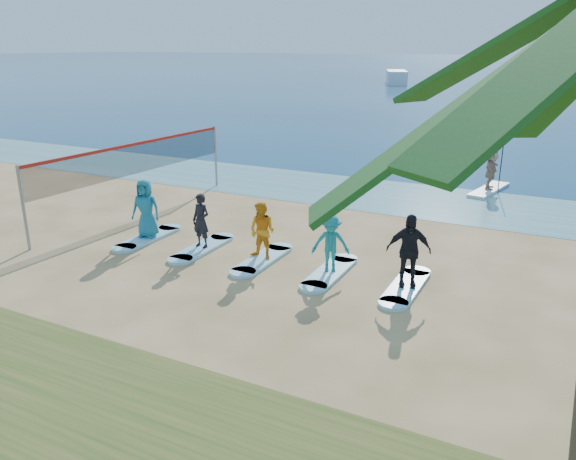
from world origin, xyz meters
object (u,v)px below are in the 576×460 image
at_px(boat_offshore_a, 396,84).
at_px(surfboard_3, 330,272).
at_px(surfboard_0, 148,238).
at_px(surfboard_2, 263,259).
at_px(student_0, 146,208).
at_px(student_4, 408,250).
at_px(volleyball_net, 136,159).
at_px(student_2, 262,231).
at_px(paddleboard, 489,190).
at_px(paddleboarder, 491,169).
at_px(surfboard_1, 202,248).
at_px(student_1, 201,221).
at_px(surfboard_4, 406,287).
at_px(student_3, 331,243).

xyz_separation_m(boat_offshore_a, surfboard_3, (19.70, -71.88, 0.04)).
xyz_separation_m(surfboard_0, surfboard_2, (4.03, 0.00, 0.00)).
distance_m(surfboard_0, student_0, 0.93).
xyz_separation_m(surfboard_2, student_4, (4.03, 0.00, 0.95)).
height_order(volleyball_net, student_2, volleyball_net).
height_order(paddleboard, student_2, student_2).
xyz_separation_m(paddleboarder, surfboard_2, (-4.40, -10.89, -0.88)).
bearing_deg(student_4, volleyball_net, 148.57).
bearing_deg(surfboard_1, boat_offshore_a, 102.30).
xyz_separation_m(surfboard_0, student_1, (2.02, 0.00, 0.83)).
bearing_deg(student_0, surfboard_4, -15.12).
bearing_deg(paddleboard, paddleboarder, 0.00).
distance_m(volleyball_net, student_2, 6.70).
height_order(volleyball_net, student_0, volleyball_net).
relative_size(surfboard_2, surfboard_3, 1.00).
bearing_deg(student_4, paddleboard, 68.63).
relative_size(paddleboarder, student_2, 1.02).
bearing_deg(student_3, boat_offshore_a, 82.40).
xyz_separation_m(student_3, surfboard_4, (2.02, 0.00, -0.80)).
distance_m(student_2, student_3, 2.02).
height_order(surfboard_0, student_0, student_0).
xyz_separation_m(volleyball_net, paddleboard, (10.65, 8.70, -1.84)).
distance_m(paddleboarder, student_1, 12.64).
distance_m(surfboard_0, surfboard_4, 8.06).
bearing_deg(surfboard_0, student_3, 0.00).
height_order(student_2, student_4, student_4).
xyz_separation_m(volleyball_net, surfboard_3, (8.26, -2.19, -1.86)).
distance_m(surfboard_1, surfboard_2, 2.02).
bearing_deg(paddleboard, student_0, -116.43).
bearing_deg(surfboard_0, student_2, 0.00).
bearing_deg(student_0, student_3, -15.12).
distance_m(student_0, student_3, 6.05).
distance_m(volleyball_net, paddleboard, 13.88).
bearing_deg(surfboard_0, student_4, 0.00).
height_order(boat_offshore_a, student_3, student_3).
relative_size(volleyball_net, student_4, 5.00).
distance_m(surfboard_2, student_2, 0.83).
xyz_separation_m(student_1, student_2, (2.02, 0.00, -0.00)).
height_order(student_1, surfboard_3, student_1).
xyz_separation_m(boat_offshore_a, surfboard_1, (15.67, -71.88, 0.04)).
distance_m(student_0, student_1, 2.02).
bearing_deg(student_4, surfboard_2, 160.59).
bearing_deg(student_1, student_4, 6.87).
bearing_deg(paddleboarder, student_1, 143.76).
bearing_deg(volleyball_net, student_1, -27.34).
height_order(boat_offshore_a, surfboard_3, boat_offshore_a).
bearing_deg(student_2, student_4, 3.73).
bearing_deg(student_2, surfboard_1, -176.27).
bearing_deg(student_2, student_3, 3.73).
bearing_deg(surfboard_3, surfboard_4, 0.00).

